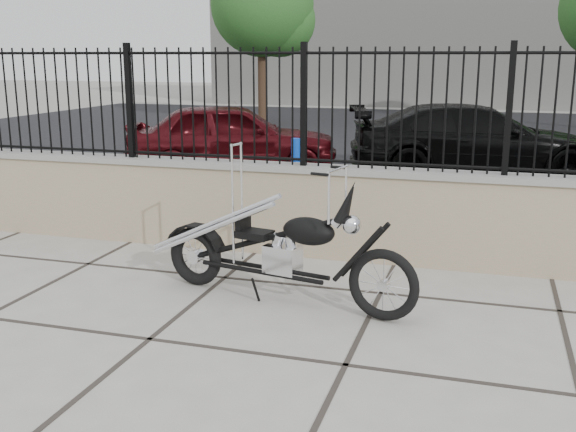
{
  "coord_description": "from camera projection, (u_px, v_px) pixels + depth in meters",
  "views": [
    {
      "loc": [
        0.85,
        -4.2,
        2.08
      ],
      "look_at": [
        -0.83,
        1.37,
        0.69
      ],
      "focal_mm": 42.0,
      "sensor_mm": 36.0,
      "label": 1
    }
  ],
  "objects": [
    {
      "name": "iron_fence",
      "position": [
        402.0,
        109.0,
        6.59
      ],
      "size": [
        14.0,
        0.08,
        1.2
      ],
      "primitive_type": "cube",
      "color": "black",
      "rests_on": "retaining_wall"
    },
    {
      "name": "bollard_a",
      "position": [
        296.0,
        175.0,
        9.13
      ],
      "size": [
        0.15,
        0.15,
        0.99
      ],
      "primitive_type": "cylinder",
      "rotation": [
        0.0,
        0.0,
        0.34
      ],
      "color": "#0C36B5",
      "rests_on": "ground_plane"
    },
    {
      "name": "car_black",
      "position": [
        475.0,
        141.0,
        11.71
      ],
      "size": [
        4.64,
        2.83,
        1.26
      ],
      "primitive_type": "imported",
      "rotation": [
        0.0,
        0.0,
        1.83
      ],
      "color": "black",
      "rests_on": "parking_lot"
    },
    {
      "name": "background_building",
      "position": [
        479.0,
        8.0,
        28.37
      ],
      "size": [
        22.0,
        6.0,
        8.0
      ],
      "primitive_type": "cube",
      "color": "beige",
      "rests_on": "ground_plane"
    },
    {
      "name": "parking_lot",
      "position": [
        454.0,
        143.0,
        16.27
      ],
      "size": [
        30.0,
        30.0,
        0.0
      ],
      "primitive_type": "plane",
      "color": "black",
      "rests_on": "ground"
    },
    {
      "name": "chopper_motorcycle",
      "position": [
        278.0,
        224.0,
        5.7
      ],
      "size": [
        2.32,
        0.86,
        1.37
      ],
      "primitive_type": null,
      "rotation": [
        0.0,
        0.0,
        -0.2
      ],
      "color": "black",
      "rests_on": "ground_plane"
    },
    {
      "name": "retaining_wall",
      "position": [
        398.0,
        216.0,
        6.85
      ],
      "size": [
        14.0,
        0.36,
        0.96
      ],
      "primitive_type": "cube",
      "color": "gray",
      "rests_on": "ground_plane"
    },
    {
      "name": "car_red",
      "position": [
        232.0,
        137.0,
        12.07
      ],
      "size": [
        4.04,
        2.76,
        1.28
      ],
      "primitive_type": "imported",
      "rotation": [
        0.0,
        0.0,
        1.94
      ],
      "color": "#3E080D",
      "rests_on": "parking_lot"
    },
    {
      "name": "ground_plane",
      "position": [
        346.0,
        365.0,
        4.63
      ],
      "size": [
        90.0,
        90.0,
        0.0
      ],
      "primitive_type": "plane",
      "color": "#99968E",
      "rests_on": "ground"
    }
  ]
}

